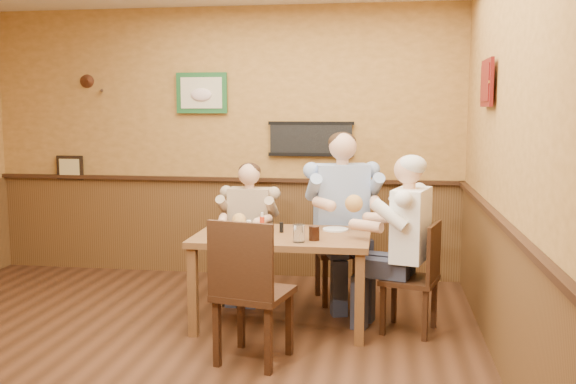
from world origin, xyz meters
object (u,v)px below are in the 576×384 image
chair_near_side (254,290)px  diner_tan_shirt (250,237)px  dining_table (283,245)px  hot_sauce_bottle (262,224)px  diner_blue_polo (341,226)px  diner_white_elder (410,254)px  cola_tumbler (314,233)px  water_glass_left (219,229)px  pepper_shaker (282,227)px  chair_back_right (341,249)px  chair_right_end (410,277)px  chair_back_left (250,255)px  water_glass_mid (299,233)px  salt_shaker (249,226)px

chair_near_side → diner_tan_shirt: 1.56m
dining_table → hot_sauce_bottle: (-0.17, -0.03, 0.17)m
diner_blue_polo → diner_white_elder: bearing=-68.2°
chair_near_side → cola_tumbler: chair_near_side is taller
dining_table → water_glass_left: bearing=-160.1°
chair_near_side → pepper_shaker: 0.91m
chair_back_right → dining_table: bearing=-137.0°
hot_sauce_bottle → chair_right_end: bearing=-0.2°
chair_right_end → chair_near_side: bearing=-39.3°
pepper_shaker → dining_table: bearing=-71.7°
chair_near_side → pepper_shaker: bearing=-80.9°
chair_back_left → diner_blue_polo: (0.85, -0.01, 0.30)m
diner_blue_polo → cola_tumbler: size_ratio=12.68×
hot_sauce_bottle → diner_tan_shirt: bearing=109.1°
chair_back_right → diner_tan_shirt: diner_tan_shirt is taller
pepper_shaker → water_glass_left: bearing=-152.6°
chair_back_right → chair_near_side: 1.59m
dining_table → diner_tan_shirt: 0.85m
chair_right_end → diner_blue_polo: 0.99m
chair_right_end → hot_sauce_bottle: hot_sauce_bottle is taller
chair_right_end → hot_sauce_bottle: 1.24m
chair_back_right → water_glass_mid: (-0.25, -1.02, 0.33)m
chair_back_left → chair_near_side: 1.57m
diner_tan_shirt → diner_blue_polo: bearing=1.8°
dining_table → diner_blue_polo: size_ratio=1.01×
diner_white_elder → water_glass_mid: size_ratio=9.34×
chair_back_right → hot_sauce_bottle: bearing=-144.8°
diner_blue_polo → water_glass_mid: bearing=-120.4°
dining_table → chair_near_side: 0.81m
diner_white_elder → pepper_shaker: size_ratio=15.13×
water_glass_left → hot_sauce_bottle: size_ratio=0.71×
diner_white_elder → water_glass_left: diner_white_elder is taller
water_glass_mid → diner_tan_shirt: bearing=120.2°
water_glass_left → diner_white_elder: bearing=5.5°
diner_tan_shirt → diner_blue_polo: 0.86m
chair_back_right → pepper_shaker: bearing=-140.7°
dining_table → salt_shaker: salt_shaker is taller
chair_right_end → diner_blue_polo: size_ratio=0.63×
water_glass_mid → pepper_shaker: (-0.19, 0.36, -0.03)m
chair_back_left → water_glass_mid: bearing=-57.4°
diner_blue_polo → pepper_shaker: bearing=-140.7°
chair_near_side → pepper_shaker: chair_near_side is taller
chair_back_left → salt_shaker: bearing=-76.4°
diner_tan_shirt → salt_shaker: 0.75m
cola_tumbler → hot_sauce_bottle: 0.48m
cola_tumbler → hot_sauce_bottle: hot_sauce_bottle is taller
chair_back_left → cola_tumbler: (0.70, -0.94, 0.41)m
chair_near_side → hot_sauce_bottle: bearing=-70.7°
dining_table → cola_tumbler: 0.38m
diner_white_elder → hot_sauce_bottle: size_ratio=7.91×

